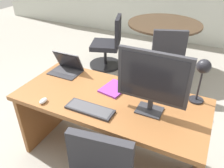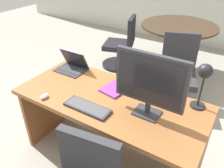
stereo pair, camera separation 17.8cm
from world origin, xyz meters
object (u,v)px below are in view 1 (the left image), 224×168
(laptop, at_px, (67,66))
(mouse, at_px, (43,101))
(meeting_chair_far, at_px, (109,47))
(desk_lamp, at_px, (202,72))
(meeting_chair_near, at_px, (167,75))
(keyboard, at_px, (90,109))
(meeting_table, at_px, (163,35))
(book, at_px, (114,88))
(desk, at_px, (112,114))
(monitor, at_px, (153,79))

(laptop, distance_m, mouse, 0.56)
(laptop, height_order, meeting_chair_far, laptop)
(desk_lamp, bearing_deg, meeting_chair_near, 113.91)
(keyboard, distance_m, meeting_chair_near, 1.56)
(meeting_table, height_order, meeting_chair_near, meeting_chair_near)
(book, bearing_deg, laptop, 170.27)
(meeting_table, bearing_deg, keyboard, -89.60)
(keyboard, xyz_separation_m, meeting_table, (-0.02, 2.32, -0.14))
(laptop, distance_m, meeting_chair_far, 1.68)
(book, bearing_deg, desk_lamp, 9.57)
(desk, distance_m, laptop, 0.69)
(desk, bearing_deg, meeting_chair_far, 117.63)
(keyboard, bearing_deg, desk_lamp, 32.96)
(desk_lamp, bearing_deg, mouse, -153.83)
(desk, height_order, desk_lamp, desk_lamp)
(laptop, bearing_deg, meeting_chair_far, 101.48)
(meeting_table, bearing_deg, meeting_chair_near, -70.06)
(laptop, relative_size, book, 1.09)
(laptop, bearing_deg, book, -9.73)
(meeting_chair_near, distance_m, meeting_chair_far, 1.27)
(mouse, xyz_separation_m, desk_lamp, (1.13, 0.56, 0.27))
(desk_lamp, xyz_separation_m, meeting_chair_far, (-1.60, 1.57, -0.67))
(keyboard, bearing_deg, meeting_table, 90.40)
(laptop, bearing_deg, meeting_table, 74.33)
(keyboard, relative_size, meeting_chair_near, 0.42)
(desk, height_order, meeting_table, meeting_table)
(monitor, xyz_separation_m, meeting_chair_near, (-0.14, 1.29, -0.65))
(monitor, bearing_deg, book, 157.01)
(mouse, relative_size, meeting_table, 0.07)
(mouse, relative_size, meeting_chair_near, 0.09)
(book, relative_size, meeting_table, 0.24)
(desk, xyz_separation_m, laptop, (-0.61, 0.19, 0.27))
(keyboard, xyz_separation_m, meeting_chair_far, (-0.86, 2.04, -0.40))
(desk, xyz_separation_m, desk_lamp, (0.66, 0.21, 0.49))
(meeting_table, bearing_deg, monitor, -78.23)
(mouse, bearing_deg, meeting_chair_near, 66.50)
(laptop, distance_m, desk_lamp, 1.29)
(keyboard, bearing_deg, meeting_chair_far, 112.83)
(mouse, xyz_separation_m, meeting_chair_near, (0.68, 1.57, -0.38))
(desk_lamp, xyz_separation_m, book, (-0.69, -0.12, -0.28))
(book, distance_m, meeting_table, 1.97)
(desk, xyz_separation_m, mouse, (-0.47, -0.35, 0.23))
(desk_lamp, distance_m, meeting_chair_near, 1.29)
(keyboard, relative_size, desk_lamp, 1.00)
(mouse, height_order, book, mouse)
(meeting_chair_near, bearing_deg, mouse, -113.50)
(monitor, bearing_deg, mouse, -161.39)
(desk, bearing_deg, book, 105.93)
(meeting_chair_near, bearing_deg, desk, -99.99)
(book, bearing_deg, meeting_chair_near, 77.91)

